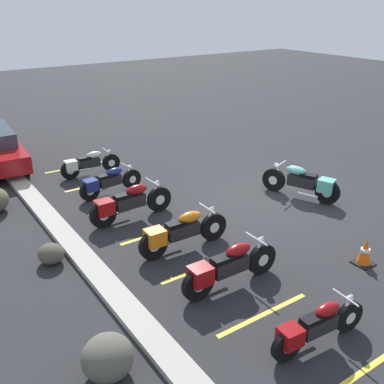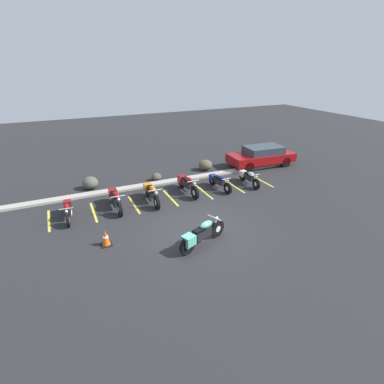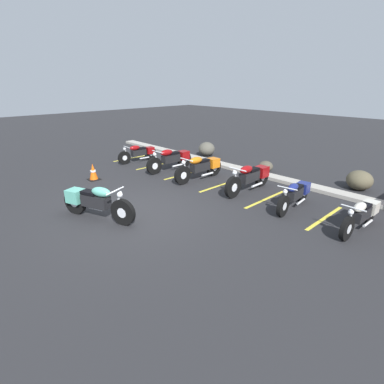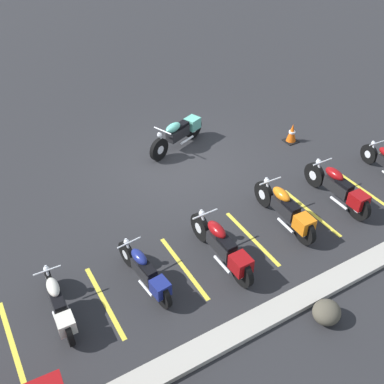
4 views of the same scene
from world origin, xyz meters
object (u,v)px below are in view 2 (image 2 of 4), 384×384
at_px(landscape_rock_1, 205,165).
at_px(motorcycle_teal_featured, 201,234).
at_px(parked_bike_3, 187,184).
at_px(traffic_cone, 106,238).
at_px(landscape_rock_2, 156,177).
at_px(parked_bike_1, 115,198).
at_px(parked_bike_2, 151,192).
at_px(parked_bike_0, 68,210).
at_px(car_red, 262,156).
at_px(landscape_rock_0, 90,183).
at_px(parked_bike_4, 219,181).
at_px(parked_bike_5, 248,177).

bearing_deg(landscape_rock_1, motorcycle_teal_featured, -118.14).
relative_size(parked_bike_3, traffic_cone, 3.75).
xyz_separation_m(parked_bike_3, landscape_rock_2, (-0.91, 2.31, -0.26)).
bearing_deg(motorcycle_teal_featured, traffic_cone, 133.33).
xyz_separation_m(parked_bike_1, parked_bike_2, (1.72, -0.02, -0.00)).
distance_m(parked_bike_0, traffic_cone, 3.04).
height_order(motorcycle_teal_featured, landscape_rock_1, motorcycle_teal_featured).
bearing_deg(parked_bike_1, car_red, 103.20).
bearing_deg(landscape_rock_0, parked_bike_3, -29.99).
bearing_deg(landscape_rock_0, parked_bike_4, -24.47).
height_order(parked_bike_3, traffic_cone, parked_bike_3).
bearing_deg(car_red, landscape_rock_1, -7.76).
height_order(parked_bike_1, car_red, car_red).
distance_m(parked_bike_2, car_red, 8.56).
bearing_deg(parked_bike_3, parked_bike_1, -87.09).
distance_m(motorcycle_teal_featured, landscape_rock_2, 7.12).
distance_m(car_red, landscape_rock_1, 3.83).
height_order(parked_bike_2, landscape_rock_0, parked_bike_2).
relative_size(parked_bike_2, parked_bike_4, 1.14).
distance_m(motorcycle_teal_featured, parked_bike_1, 5.02).
xyz_separation_m(parked_bike_4, parked_bike_5, (1.81, -0.12, -0.01)).
xyz_separation_m(parked_bike_0, landscape_rock_2, (4.94, 2.73, -0.18)).
distance_m(parked_bike_0, car_red, 12.32).
xyz_separation_m(parked_bike_4, landscape_rock_0, (-6.28, 2.86, -0.08)).
bearing_deg(car_red, parked_bike_1, 16.30).
height_order(parked_bike_2, car_red, car_red).
distance_m(parked_bike_1, landscape_rock_1, 6.92).
height_order(motorcycle_teal_featured, parked_bike_4, motorcycle_teal_featured).
bearing_deg(parked_bike_0, landscape_rock_2, 122.97).
xyz_separation_m(parked_bike_4, landscape_rock_1, (0.72, 3.00, -0.09)).
relative_size(motorcycle_teal_featured, parked_bike_1, 0.97).
xyz_separation_m(parked_bike_3, traffic_cone, (-4.73, -3.26, -0.19)).
relative_size(parked_bike_3, landscape_rock_0, 2.81).
relative_size(parked_bike_0, car_red, 0.44).
bearing_deg(parked_bike_1, traffic_cone, -17.90).
xyz_separation_m(parked_bike_1, landscape_rock_0, (-0.77, 2.87, -0.14)).
xyz_separation_m(landscape_rock_0, landscape_rock_2, (3.61, -0.30, -0.12)).
height_order(car_red, traffic_cone, car_red).
xyz_separation_m(parked_bike_2, landscape_rock_1, (4.50, 3.04, -0.15)).
xyz_separation_m(motorcycle_teal_featured, landscape_rock_2, (0.64, 7.08, -0.26)).
xyz_separation_m(parked_bike_1, landscape_rock_1, (6.23, 3.02, -0.15)).
bearing_deg(landscape_rock_0, landscape_rock_1, 1.21).
height_order(landscape_rock_1, landscape_rock_2, landscape_rock_1).
distance_m(parked_bike_0, parked_bike_3, 5.87).
height_order(parked_bike_3, landscape_rock_1, parked_bike_3).
relative_size(parked_bike_1, parked_bike_3, 0.98).
xyz_separation_m(parked_bike_4, traffic_cone, (-6.49, -3.01, -0.13)).
relative_size(motorcycle_teal_featured, car_red, 0.50).
xyz_separation_m(parked_bike_1, traffic_cone, (-0.98, -2.99, -0.19)).
xyz_separation_m(motorcycle_teal_featured, traffic_cone, (-3.18, 1.52, -0.19)).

